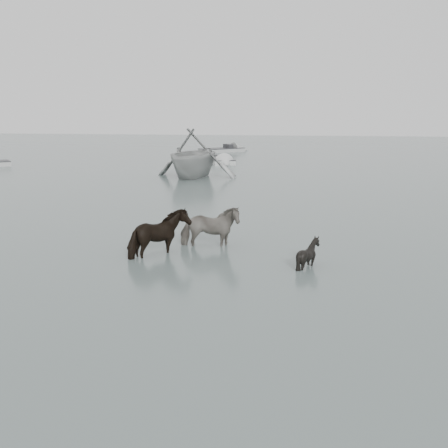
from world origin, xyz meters
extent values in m
plane|color=#4C5B58|center=(0.00, 0.00, 0.00)|extent=(140.00, 140.00, 0.00)
imported|color=black|center=(-1.15, 2.79, 0.83)|extent=(2.04, 1.08, 1.66)
imported|color=black|center=(-2.47, 1.51, 0.85)|extent=(1.82, 1.99, 1.69)
imported|color=black|center=(2.01, 0.94, 0.55)|extent=(1.22, 1.15, 1.09)
imported|color=#9DA09D|center=(-4.97, 20.26, 1.62)|extent=(6.32, 7.00, 3.24)
camera|label=1|loc=(1.70, -14.79, 4.57)|focal=45.00mm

